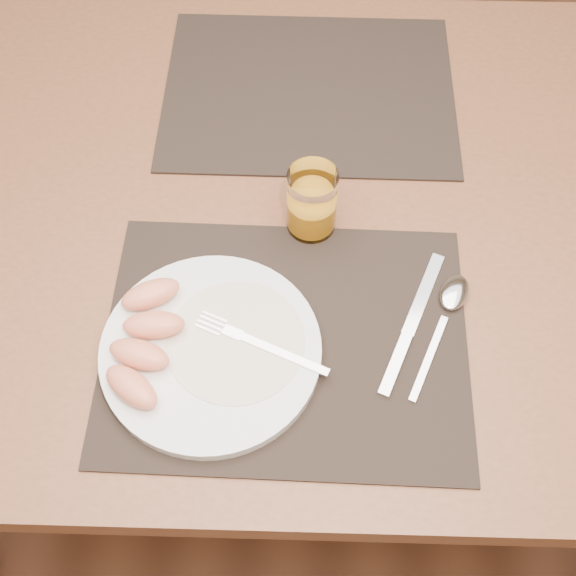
{
  "coord_description": "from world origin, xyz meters",
  "views": [
    {
      "loc": [
        0.01,
        -0.63,
        1.55
      ],
      "look_at": [
        -0.0,
        -0.15,
        0.77
      ],
      "focal_mm": 45.0,
      "sensor_mm": 36.0,
      "label": 1
    }
  ],
  "objects_px": {
    "spoon": "(451,302)",
    "juice_glass": "(312,204)",
    "placemat_near": "(286,341)",
    "plate": "(211,351)",
    "knife": "(407,334)",
    "table": "(292,237)",
    "placemat_far": "(309,91)",
    "fork": "(251,340)"
  },
  "relations": [
    {
      "from": "plate",
      "to": "juice_glass",
      "type": "height_order",
      "value": "juice_glass"
    },
    {
      "from": "placemat_near",
      "to": "table",
      "type": "bearing_deg",
      "value": 89.16
    },
    {
      "from": "plate",
      "to": "spoon",
      "type": "distance_m",
      "value": 0.31
    },
    {
      "from": "fork",
      "to": "knife",
      "type": "bearing_deg",
      "value": 6.51
    },
    {
      "from": "table",
      "to": "plate",
      "type": "height_order",
      "value": "plate"
    },
    {
      "from": "plate",
      "to": "spoon",
      "type": "bearing_deg",
      "value": 14.73
    },
    {
      "from": "knife",
      "to": "spoon",
      "type": "distance_m",
      "value": 0.07
    },
    {
      "from": "spoon",
      "to": "knife",
      "type": "bearing_deg",
      "value": -141.24
    },
    {
      "from": "placemat_far",
      "to": "plate",
      "type": "distance_m",
      "value": 0.48
    },
    {
      "from": "placemat_near",
      "to": "plate",
      "type": "relative_size",
      "value": 1.67
    },
    {
      "from": "table",
      "to": "knife",
      "type": "bearing_deg",
      "value": -54.56
    },
    {
      "from": "placemat_near",
      "to": "juice_glass",
      "type": "relative_size",
      "value": 4.46
    },
    {
      "from": "placemat_near",
      "to": "spoon",
      "type": "distance_m",
      "value": 0.22
    },
    {
      "from": "knife",
      "to": "spoon",
      "type": "xyz_separation_m",
      "value": [
        0.06,
        0.05,
        0.0
      ]
    },
    {
      "from": "placemat_near",
      "to": "plate",
      "type": "xyz_separation_m",
      "value": [
        -0.09,
        -0.02,
        0.01
      ]
    },
    {
      "from": "placemat_far",
      "to": "juice_glass",
      "type": "xyz_separation_m",
      "value": [
        0.01,
        -0.26,
        0.05
      ]
    },
    {
      "from": "placemat_far",
      "to": "fork",
      "type": "distance_m",
      "value": 0.46
    },
    {
      "from": "table",
      "to": "spoon",
      "type": "bearing_deg",
      "value": -38.32
    },
    {
      "from": "placemat_near",
      "to": "plate",
      "type": "height_order",
      "value": "plate"
    },
    {
      "from": "fork",
      "to": "placemat_far",
      "type": "bearing_deg",
      "value": 81.61
    },
    {
      "from": "plate",
      "to": "knife",
      "type": "relative_size",
      "value": 1.29
    },
    {
      "from": "placemat_near",
      "to": "spoon",
      "type": "height_order",
      "value": "spoon"
    },
    {
      "from": "placemat_far",
      "to": "juice_glass",
      "type": "height_order",
      "value": "juice_glass"
    },
    {
      "from": "knife",
      "to": "spoon",
      "type": "relative_size",
      "value": 1.14
    },
    {
      "from": "spoon",
      "to": "placemat_near",
      "type": "bearing_deg",
      "value": -164.57
    },
    {
      "from": "table",
      "to": "spoon",
      "type": "xyz_separation_m",
      "value": [
        0.21,
        -0.16,
        0.09
      ]
    },
    {
      "from": "juice_glass",
      "to": "placemat_near",
      "type": "bearing_deg",
      "value": -99.33
    },
    {
      "from": "knife",
      "to": "spoon",
      "type": "bearing_deg",
      "value": 38.76
    },
    {
      "from": "table",
      "to": "placemat_far",
      "type": "distance_m",
      "value": 0.24
    },
    {
      "from": "table",
      "to": "spoon",
      "type": "height_order",
      "value": "spoon"
    },
    {
      "from": "placemat_near",
      "to": "placemat_far",
      "type": "height_order",
      "value": "same"
    },
    {
      "from": "table",
      "to": "placemat_far",
      "type": "bearing_deg",
      "value": 84.55
    },
    {
      "from": "plate",
      "to": "fork",
      "type": "relative_size",
      "value": 1.62
    },
    {
      "from": "fork",
      "to": "spoon",
      "type": "bearing_deg",
      "value": 15.17
    },
    {
      "from": "spoon",
      "to": "juice_glass",
      "type": "height_order",
      "value": "juice_glass"
    },
    {
      "from": "knife",
      "to": "table",
      "type": "bearing_deg",
      "value": 125.44
    },
    {
      "from": "placemat_far",
      "to": "knife",
      "type": "xyz_separation_m",
      "value": [
        0.13,
        -0.43,
        0.0
      ]
    },
    {
      "from": "juice_glass",
      "to": "knife",
      "type": "bearing_deg",
      "value": -54.02
    },
    {
      "from": "knife",
      "to": "juice_glass",
      "type": "xyz_separation_m",
      "value": [
        -0.12,
        0.17,
        0.04
      ]
    },
    {
      "from": "spoon",
      "to": "juice_glass",
      "type": "bearing_deg",
      "value": 145.73
    },
    {
      "from": "plate",
      "to": "fork",
      "type": "distance_m",
      "value": 0.05
    },
    {
      "from": "table",
      "to": "juice_glass",
      "type": "bearing_deg",
      "value": -56.89
    }
  ]
}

